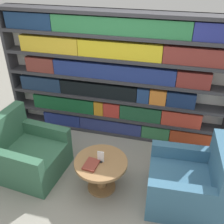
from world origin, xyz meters
name	(u,v)px	position (x,y,z in m)	size (l,w,h in m)	color
ground_plane	(87,195)	(0.00, 0.00, 0.00)	(14.00, 14.00, 0.00)	gray
bookshelf	(115,78)	(0.00, 1.46, 1.00)	(3.50, 0.30, 2.00)	silver
armchair_left	(28,154)	(-0.93, 0.25, 0.28)	(0.93, 0.89, 0.85)	#336047
armchair_right	(188,184)	(1.21, 0.24, 0.28)	(0.90, 0.85, 0.85)	#386684
coffee_table	(101,169)	(0.14, 0.18, 0.32)	(0.67, 0.67, 0.45)	olive
table_sign	(101,157)	(0.14, 0.18, 0.52)	(0.08, 0.06, 0.15)	black
stray_book	(91,164)	(0.05, 0.09, 0.47)	(0.18, 0.23, 0.03)	brown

